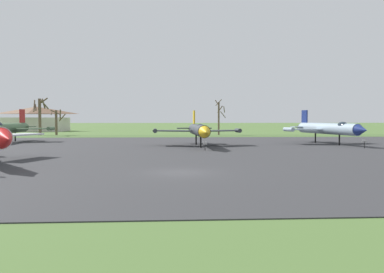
% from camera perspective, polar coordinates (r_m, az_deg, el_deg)
% --- Properties ---
extents(ground_plane, '(600.00, 600.00, 0.00)m').
position_cam_1_polar(ground_plane, '(27.14, -1.65, -5.35)').
color(ground_plane, '#4C6B33').
extents(asphalt_apron, '(103.94, 62.98, 0.05)m').
position_cam_1_polar(asphalt_apron, '(45.92, -2.39, -2.04)').
color(asphalt_apron, '#333335').
rests_on(asphalt_apron, ground).
extents(grass_verge_strip, '(163.94, 12.00, 0.06)m').
position_cam_1_polar(grass_verge_strip, '(83.33, -2.87, 0.07)').
color(grass_verge_strip, '#43602E').
rests_on(grass_verge_strip, ground).
extents(jet_fighter_front_left, '(12.37, 16.24, 5.31)m').
position_cam_1_polar(jet_fighter_front_left, '(66.50, -25.34, 1.14)').
color(jet_fighter_front_left, '#4C6B47').
rests_on(jet_fighter_front_left, ground).
extents(jet_fighter_front_right, '(11.81, 16.46, 5.09)m').
position_cam_1_polar(jet_fighter_front_right, '(59.91, 19.22, 1.12)').
color(jet_fighter_front_right, '#8EA3B2').
rests_on(jet_fighter_front_right, ground).
extents(info_placard_front_right, '(0.63, 0.30, 1.07)m').
position_cam_1_polar(info_placard_front_right, '(53.76, 23.74, -0.86)').
color(info_placard_front_right, black).
rests_on(info_placard_front_right, ground).
extents(jet_fighter_rear_center, '(12.25, 15.94, 4.95)m').
position_cam_1_polar(jet_fighter_rear_center, '(52.41, 0.95, 0.95)').
color(jet_fighter_rear_center, '#33383D').
rests_on(jet_fighter_rear_center, ground).
extents(info_placard_rear_center, '(0.47, 0.25, 1.07)m').
position_cam_1_polar(info_placard_rear_center, '(45.50, 1.90, -1.29)').
color(info_placard_rear_center, black).
rests_on(info_placard_rear_center, ground).
extents(bare_tree_far_left, '(3.27, 3.40, 8.39)m').
position_cam_1_polar(bare_tree_far_left, '(92.83, -21.20, 3.13)').
color(bare_tree_far_left, brown).
rests_on(bare_tree_far_left, ground).
extents(bare_tree_left_of_center, '(3.44, 3.50, 5.81)m').
position_cam_1_polar(bare_tree_left_of_center, '(93.87, -19.02, 2.22)').
color(bare_tree_left_of_center, brown).
rests_on(bare_tree_left_of_center, ground).
extents(bare_tree_center, '(2.52, 2.63, 8.11)m').
position_cam_1_polar(bare_tree_center, '(88.52, 3.96, 2.94)').
color(bare_tree_center, brown).
rests_on(bare_tree_center, ground).
extents(visitor_building, '(18.35, 10.48, 7.25)m').
position_cam_1_polar(visitor_building, '(124.79, -21.65, 2.36)').
color(visitor_building, beige).
rests_on(visitor_building, ground).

